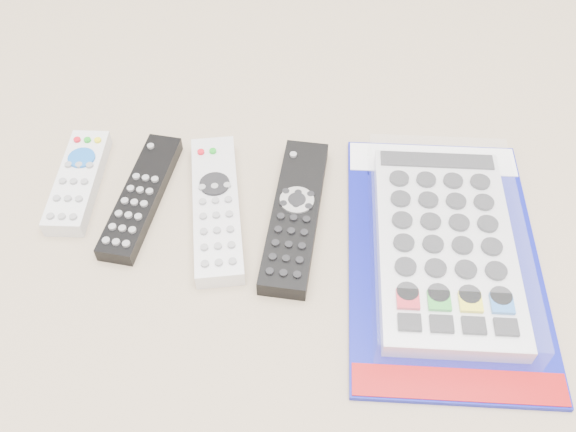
# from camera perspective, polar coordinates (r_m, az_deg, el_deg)

# --- Properties ---
(remote_small_grey) EXTENTS (0.05, 0.16, 0.02)m
(remote_small_grey) POSITION_cam_1_polar(r_m,az_deg,el_deg) (0.84, -18.16, 2.99)
(remote_small_grey) COLOR silver
(remote_small_grey) RESTS_ON ground
(remote_slim_black) EXTENTS (0.07, 0.20, 0.02)m
(remote_slim_black) POSITION_cam_1_polar(r_m,az_deg,el_deg) (0.80, -12.91, 1.73)
(remote_slim_black) COLOR black
(remote_slim_black) RESTS_ON ground
(remote_silver_dvd) EXTENTS (0.09, 0.22, 0.02)m
(remote_silver_dvd) POSITION_cam_1_polar(r_m,az_deg,el_deg) (0.77, -6.39, 0.79)
(remote_silver_dvd) COLOR silver
(remote_silver_dvd) RESTS_ON ground
(remote_large_black) EXTENTS (0.07, 0.23, 0.02)m
(remote_large_black) POSITION_cam_1_polar(r_m,az_deg,el_deg) (0.76, 0.65, 0.14)
(remote_large_black) COLOR black
(remote_large_black) RESTS_ON ground
(jumbo_remote_packaged) EXTENTS (0.22, 0.36, 0.05)m
(jumbo_remote_packaged) POSITION_cam_1_polar(r_m,az_deg,el_deg) (0.75, 13.82, -2.38)
(jumbo_remote_packaged) COLOR #0C118B
(jumbo_remote_packaged) RESTS_ON ground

